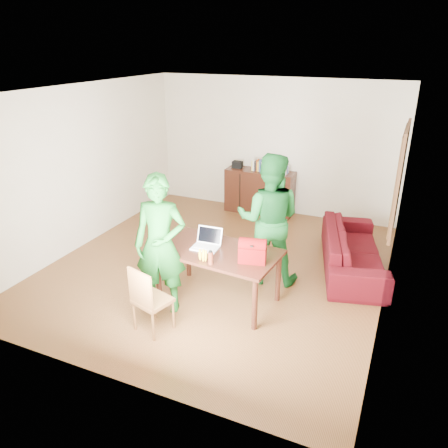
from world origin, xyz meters
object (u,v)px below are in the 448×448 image
at_px(laptop, 205,245).
at_px(sofa, 353,250).
at_px(chair, 153,312).
at_px(bottle, 211,257).
at_px(person_near, 160,245).
at_px(person_far, 269,219).
at_px(red_bag, 252,253).
at_px(table, 218,257).

xyz_separation_m(laptop, sofa, (1.72, 1.70, -0.49)).
height_order(chair, bottle, bottle).
bearing_deg(person_near, laptop, 32.40).
height_order(person_near, sofa, person_near).
xyz_separation_m(person_far, laptop, (-0.60, -0.84, -0.16)).
height_order(laptop, red_bag, same).
relative_size(laptop, bottle, 2.00).
bearing_deg(sofa, person_near, 121.09).
bearing_deg(laptop, person_near, -135.69).
relative_size(red_bag, sofa, 0.16).
height_order(table, chair, chair).
bearing_deg(person_near, person_far, 36.78).
height_order(laptop, sofa, laptop).
relative_size(table, sofa, 0.78).
height_order(person_far, red_bag, person_far).
height_order(person_near, laptop, person_near).
bearing_deg(person_near, red_bag, 2.31).
height_order(red_bag, sofa, red_bag).
relative_size(person_near, red_bag, 5.51).
bearing_deg(bottle, table, 101.12).
bearing_deg(table, bottle, -73.75).
height_order(chair, person_far, person_far).
bearing_deg(person_far, sofa, -154.08).
bearing_deg(red_bag, person_far, 83.23).
bearing_deg(person_far, person_near, 40.32).
distance_m(bottle, red_bag, 0.53).
bearing_deg(chair, table, 80.83).
bearing_deg(table, red_bag, -7.35).
xyz_separation_m(laptop, red_bag, (0.71, -0.10, 0.08)).
height_order(laptop, bottle, laptop).
distance_m(chair, red_bag, 1.43).
distance_m(chair, person_far, 2.10).
distance_m(person_far, bottle, 1.26).
distance_m(person_far, laptop, 1.05).
bearing_deg(sofa, person_far, 113.34).
relative_size(chair, laptop, 2.42).
relative_size(bottle, red_bag, 0.54).
relative_size(table, bottle, 9.27).
height_order(person_far, laptop, person_far).
distance_m(chair, person_near, 0.84).
height_order(table, laptop, laptop).
height_order(bottle, sofa, bottle).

